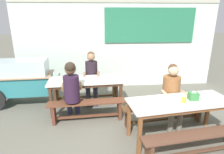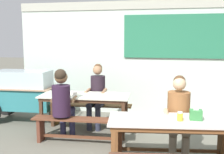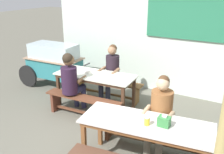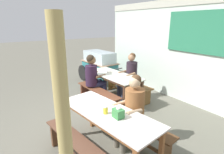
{
  "view_description": "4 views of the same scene",
  "coord_description": "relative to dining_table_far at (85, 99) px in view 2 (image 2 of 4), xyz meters",
  "views": [
    {
      "loc": [
        -0.62,
        -3.27,
        2.2
      ],
      "look_at": [
        -0.31,
        0.54,
        0.95
      ],
      "focal_mm": 31.04,
      "sensor_mm": 36.0,
      "label": 1
    },
    {
      "loc": [
        0.69,
        -3.95,
        1.84
      ],
      "look_at": [
        -0.31,
        0.82,
        1.15
      ],
      "focal_mm": 43.82,
      "sensor_mm": 36.0,
      "label": 2
    },
    {
      "loc": [
        1.92,
        -3.18,
        2.56
      ],
      "look_at": [
        -0.28,
        0.66,
        0.91
      ],
      "focal_mm": 40.28,
      "sensor_mm": 36.0,
      "label": 3
    },
    {
      "loc": [
        2.98,
        -1.7,
        2.11
      ],
      "look_at": [
        -0.33,
        0.56,
        0.89
      ],
      "focal_mm": 29.03,
      "sensor_mm": 36.0,
      "label": 4
    }
  ],
  "objects": [
    {
      "name": "condiment_jar",
      "position": [
        1.73,
        -1.35,
        0.14
      ],
      "size": [
        0.07,
        0.07,
        0.12
      ],
      "color": "yellow",
      "rests_on": "dining_table_near"
    },
    {
      "name": "person_right_near_table",
      "position": [
        1.73,
        -0.82,
        0.04
      ],
      "size": [
        0.46,
        0.55,
        1.29
      ],
      "color": "#6B6556",
      "rests_on": "ground_plane"
    },
    {
      "name": "food_cart",
      "position": [
        -1.62,
        0.48,
        -0.01
      ],
      "size": [
        1.82,
        0.84,
        1.13
      ],
      "color": "teal",
      "rests_on": "ground_plane"
    },
    {
      "name": "backdrop_wall",
      "position": [
        0.92,
        1.61,
        0.75
      ],
      "size": [
        6.04,
        0.23,
        2.71
      ],
      "color": "silver",
      "rests_on": "ground_plane"
    },
    {
      "name": "bench_far_front",
      "position": [
        0.03,
        -0.52,
        -0.38
      ],
      "size": [
        1.65,
        0.39,
        0.45
      ],
      "color": "brown",
      "rests_on": "ground_plane"
    },
    {
      "name": "soup_bowl",
      "position": [
        -0.23,
        -0.01,
        0.1
      ],
      "size": [
        0.15,
        0.15,
        0.05
      ],
      "primitive_type": "cylinder",
      "color": "silver",
      "rests_on": "dining_table_far"
    },
    {
      "name": "dining_table_near",
      "position": [
        1.69,
        -1.29,
        0.0
      ],
      "size": [
        1.9,
        0.92,
        0.76
      ],
      "color": "silver",
      "rests_on": "ground_plane"
    },
    {
      "name": "dining_table_far",
      "position": [
        0.0,
        0.0,
        0.0
      ],
      "size": [
        1.75,
        0.81,
        0.76
      ],
      "color": "beige",
      "rests_on": "ground_plane"
    },
    {
      "name": "bench_near_back",
      "position": [
        1.62,
        -0.78,
        -0.38
      ],
      "size": [
        1.82,
        0.52,
        0.45
      ],
      "color": "#4F311B",
      "rests_on": "ground_plane"
    },
    {
      "name": "tissue_box",
      "position": [
        1.94,
        -1.26,
        0.15
      ],
      "size": [
        0.16,
        0.13,
        0.16
      ],
      "color": "#388242",
      "rests_on": "dining_table_near"
    },
    {
      "name": "person_center_facing",
      "position": [
        0.12,
        0.46,
        0.05
      ],
      "size": [
        0.42,
        0.57,
        1.31
      ],
      "color": "#303447",
      "rests_on": "ground_plane"
    },
    {
      "name": "person_left_back_turned",
      "position": [
        -0.27,
        -0.47,
        0.07
      ],
      "size": [
        0.46,
        0.59,
        1.31
      ],
      "color": "#2E2E52",
      "rests_on": "ground_plane"
    },
    {
      "name": "bench_far_back",
      "position": [
        -0.03,
        0.52,
        -0.38
      ],
      "size": [
        1.75,
        0.42,
        0.45
      ],
      "color": "brown",
      "rests_on": "ground_plane"
    }
  ]
}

